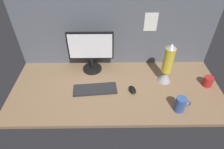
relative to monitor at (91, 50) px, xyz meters
The scene contains 8 objects.
ground_plane 40.81cm from the monitor, 48.41° to the right, with size 180.00×80.00×3.00cm, color #8C6B4C.
cubicle_wall_back 28.21cm from the monitor, 29.00° to the left, with size 180.00×5.50×67.33cm.
monitor is the anchor object (origin of this frame).
keyboard 35.94cm from the monitor, 81.78° to the right, with size 37.00×13.00×2.00cm, color #262628.
mouse 51.42cm from the monitor, 40.58° to the right, with size 5.60×9.60×3.40cm, color black.
mug_ceramic_blue 88.19cm from the monitor, 36.29° to the right, with size 11.97×7.86×12.81cm.
mug_red_plastic 106.38cm from the monitor, 13.31° to the right, with size 8.09×8.09×9.01cm.
lava_lamp 68.41cm from the monitor, 14.75° to the right, with size 11.75×11.75×38.45cm.
Camera 1 is at (-5.03, -121.51, 118.38)cm, focal length 31.05 mm.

